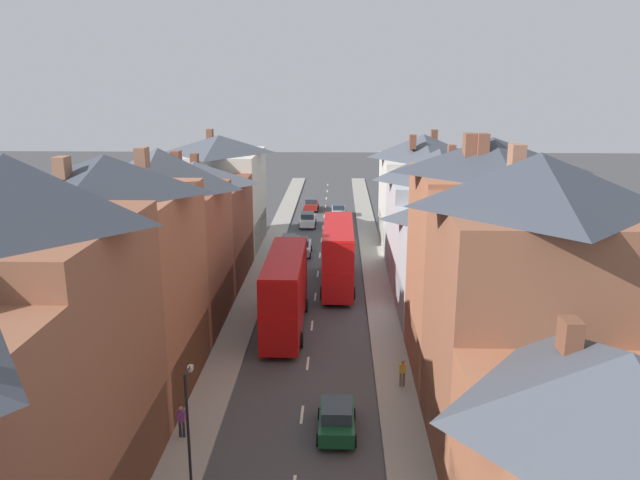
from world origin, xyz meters
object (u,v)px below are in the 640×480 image
object	(u,v)px
car_parked_left_a	(308,220)
pedestrian_mid_left	(402,372)
car_mid_black	(302,247)
street_lamp	(189,423)
double_decker_bus_mid_street	(285,291)
car_parked_right_b	(311,204)
car_parked_left_b	(339,210)
car_mid_white	(337,418)
pedestrian_near_right	(181,420)
car_parked_right_a	(290,243)
double_decker_bus_lead	(338,254)

from	to	relation	value
car_parked_left_a	pedestrian_mid_left	xyz separation A→B (m)	(7.25, -39.19, 0.18)
car_mid_black	street_lamp	bearing A→B (deg)	-93.84
double_decker_bus_mid_street	car_parked_right_b	size ratio (longest dim) A/B	2.73
car_parked_left_b	car_mid_white	distance (m)	49.36
car_parked_left_b	pedestrian_near_right	bearing A→B (deg)	-98.44
car_parked_right_a	car_parked_left_a	bearing A→B (deg)	83.10
car_parked_right_a	pedestrian_near_right	distance (m)	33.97
car_mid_black	street_lamp	xyz separation A→B (m)	(-2.45, -36.46, 2.39)
car_parked_right_b	pedestrian_mid_left	size ratio (longest dim) A/B	2.45
pedestrian_mid_left	car_parked_left_b	bearing A→B (deg)	94.67
pedestrian_near_right	pedestrian_mid_left	distance (m)	12.35
pedestrian_mid_left	street_lamp	world-z (taller)	street_lamp
double_decker_bus_lead	pedestrian_mid_left	world-z (taller)	double_decker_bus_lead
double_decker_bus_mid_street	pedestrian_mid_left	distance (m)	11.21
double_decker_bus_mid_street	car_parked_left_b	xyz separation A→B (m)	(3.61, 36.36, -1.99)
car_mid_white	pedestrian_mid_left	world-z (taller)	pedestrian_mid_left
car_mid_black	pedestrian_near_right	xyz separation A→B (m)	(-3.84, -32.55, 0.19)
pedestrian_near_right	car_parked_left_a	bearing A→B (deg)	85.08
car_parked_right_a	car_parked_right_b	xyz separation A→B (m)	(1.30, 20.05, 0.01)
car_parked_left_b	pedestrian_mid_left	world-z (taller)	pedestrian_mid_left
double_decker_bus_mid_street	street_lamp	size ratio (longest dim) A/B	1.96
car_parked_right_b	car_parked_left_b	bearing A→B (deg)	-46.44
double_decker_bus_mid_street	car_parked_left_b	distance (m)	36.59
double_decker_bus_mid_street	car_mid_black	xyz separation A→B (m)	(0.01, 18.77, -1.97)
pedestrian_near_right	street_lamp	distance (m)	4.70
car_parked_right_a	street_lamp	bearing A→B (deg)	-91.74
double_decker_bus_mid_street	car_mid_white	xyz separation A→B (m)	(3.61, -13.00, -2.00)
car_parked_right_a	pedestrian_near_right	size ratio (longest dim) A/B	2.74
car_parked_left_b	car_mid_white	size ratio (longest dim) A/B	1.07
car_mid_black	car_parked_right_b	xyz separation A→B (m)	(0.00, 21.37, -0.02)
car_mid_white	car_parked_right_b	distance (m)	53.27
car_parked_left_a	car_parked_right_b	xyz separation A→B (m)	(0.00, 9.30, -0.02)
car_parked_left_b	car_parked_right_b	bearing A→B (deg)	133.56
double_decker_bus_lead	car_parked_right_a	world-z (taller)	double_decker_bus_lead
car_parked_left_a	street_lamp	xyz separation A→B (m)	(-2.45, -48.53, 2.39)
car_mid_white	pedestrian_mid_left	size ratio (longest dim) A/B	2.38
car_mid_white	pedestrian_near_right	xyz separation A→B (m)	(-7.44, -0.78, 0.22)
car_parked_right_a	pedestrian_near_right	xyz separation A→B (m)	(-2.54, -33.88, 0.21)
car_parked_right_b	pedestrian_near_right	size ratio (longest dim) A/B	2.45
car_parked_left_b	pedestrian_near_right	world-z (taller)	pedestrian_near_right
car_parked_right_a	car_parked_left_b	bearing A→B (deg)	73.23
double_decker_bus_mid_street	car_parked_right_a	xyz separation A→B (m)	(-1.29, 20.10, -1.99)
double_decker_bus_lead	pedestrian_mid_left	xyz separation A→B (m)	(3.66, -17.58, -1.78)
pedestrian_mid_left	pedestrian_near_right	bearing A→B (deg)	-153.92
double_decker_bus_mid_street	pedestrian_near_right	size ratio (longest dim) A/B	6.71
car_parked_left_a	double_decker_bus_mid_street	bearing A→B (deg)	-90.02
car_parked_left_a	double_decker_bus_lead	bearing A→B (deg)	-80.57
car_mid_black	car_parked_left_b	size ratio (longest dim) A/B	1.01
car_parked_left_a	pedestrian_mid_left	distance (m)	39.86
car_mid_white	car_parked_right_b	xyz separation A→B (m)	(-3.60, 53.15, 0.01)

